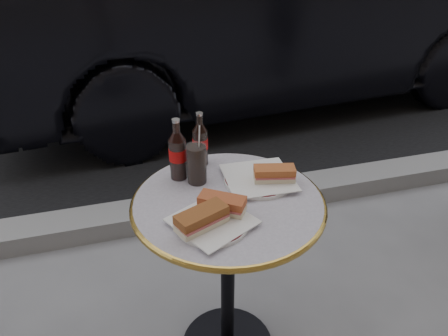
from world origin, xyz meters
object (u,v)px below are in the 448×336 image
object	(u,v)px
plate_right	(258,179)
cola_bottle_left	(177,149)
plate_left	(212,223)
cola_bottle_right	(200,139)
bistro_table	(228,282)
parked_car	(273,12)
cola_glass	(197,164)

from	to	relation	value
plate_right	cola_bottle_left	distance (m)	0.29
plate_left	cola_bottle_right	bearing A→B (deg)	82.34
bistro_table	cola_bottle_left	size ratio (longest dim) A/B	3.36
parked_car	cola_glass	bearing A→B (deg)	148.16
bistro_table	cola_bottle_left	world-z (taller)	cola_bottle_left
plate_left	parked_car	xyz separation A→B (m)	(1.19, 2.58, 0.03)
plate_left	plate_right	size ratio (longest dim) A/B	0.92
cola_bottle_right	cola_glass	xyz separation A→B (m)	(-0.04, -0.11, -0.03)
plate_left	parked_car	bearing A→B (deg)	65.34
cola_bottle_left	cola_bottle_right	xyz separation A→B (m)	(0.09, 0.07, -0.01)
bistro_table	cola_glass	distance (m)	0.46
plate_left	cola_bottle_right	xyz separation A→B (m)	(0.05, 0.35, 0.09)
cola_bottle_right	cola_bottle_left	bearing A→B (deg)	-143.39
plate_right	cola_bottle_right	size ratio (longest dim) A/B	1.17
cola_bottle_left	parked_car	xyz separation A→B (m)	(1.23, 2.30, -0.08)
plate_left	cola_bottle_left	bearing A→B (deg)	98.97
plate_left	cola_bottle_left	xyz separation A→B (m)	(-0.04, 0.28, 0.10)
plate_left	cola_bottle_right	distance (m)	0.37
bistro_table	cola_bottle_right	size ratio (longest dim) A/B	3.66
plate_left	plate_right	xyz separation A→B (m)	(0.21, 0.19, 0.00)
plate_right	cola_glass	xyz separation A→B (m)	(-0.20, 0.05, 0.06)
cola_bottle_left	cola_glass	world-z (taller)	cola_bottle_left
cola_bottle_left	cola_glass	distance (m)	0.08
plate_left	cola_bottle_left	world-z (taller)	cola_bottle_left
parked_car	plate_right	bearing A→B (deg)	152.65
cola_bottle_right	parked_car	distance (m)	2.51
plate_left	cola_glass	xyz separation A→B (m)	(0.01, 0.24, 0.06)
cola_bottle_left	cola_bottle_right	bearing A→B (deg)	36.61
cola_bottle_left	plate_left	bearing A→B (deg)	-81.03
cola_bottle_left	parked_car	bearing A→B (deg)	61.84
bistro_table	cola_bottle_left	distance (m)	0.52
plate_right	parked_car	bearing A→B (deg)	67.81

